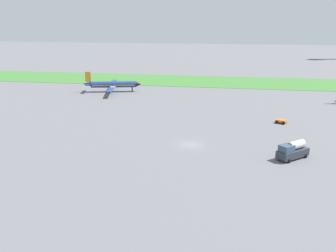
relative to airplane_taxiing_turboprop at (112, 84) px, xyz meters
name	(u,v)px	position (x,y,z in m)	size (l,w,h in m)	color
ground_plane	(190,145)	(32.93, -50.84, -2.60)	(600.00, 600.00, 0.00)	slate
grass_taxiway_strip	(211,81)	(32.93, 27.33, -2.56)	(360.00, 28.00, 0.08)	#3D7533
airplane_taxiing_turboprop	(112,84)	(0.00, 0.00, 0.00)	(20.15, 23.38, 7.10)	navy
fuel_truck_near_gate	(293,150)	(52.33, -55.42, -1.02)	(6.43, 6.14, 3.29)	#2D333D
baggage_cart_midfield	(281,121)	(53.26, -31.47, -2.03)	(2.88, 2.56, 0.90)	orange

